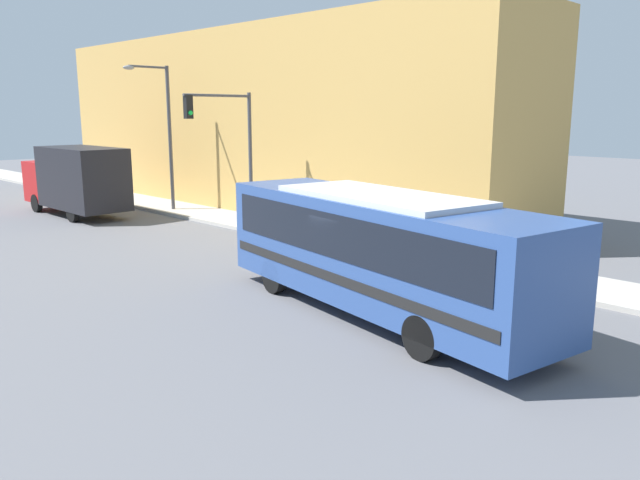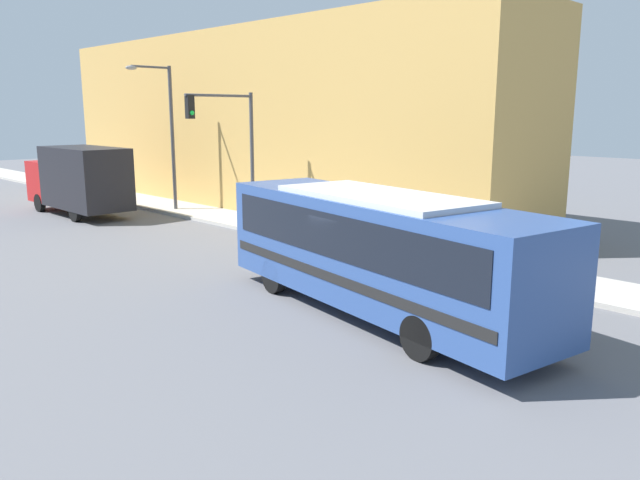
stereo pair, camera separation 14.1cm
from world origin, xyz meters
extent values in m
plane|color=slate|center=(0.00, 0.00, 0.00)|extent=(120.00, 120.00, 0.00)
cube|color=#B7B2A8|center=(5.81, 20.00, 0.07)|extent=(2.62, 70.00, 0.15)
cube|color=tan|center=(10.12, 16.19, 4.49)|extent=(6.00, 30.38, 8.97)
cube|color=#2D4C8C|center=(0.04, -0.06, 1.67)|extent=(4.26, 10.31, 2.52)
cube|color=black|center=(0.04, -0.06, 2.12)|extent=(4.16, 9.53, 1.05)
cube|color=black|center=(0.04, -0.06, 1.11)|extent=(4.23, 9.92, 0.24)
cube|color=silver|center=(0.04, -0.06, 2.98)|extent=(3.26, 5.83, 0.16)
cylinder|color=black|center=(1.69, 2.80, 0.48)|extent=(0.44, 0.99, 0.95)
cylinder|color=black|center=(-0.52, 3.19, 0.48)|extent=(0.44, 0.99, 0.95)
cylinder|color=black|center=(0.65, -2.97, 0.48)|extent=(0.44, 0.99, 0.95)
cylinder|color=black|center=(-1.56, -2.58, 0.48)|extent=(0.44, 0.99, 0.95)
cube|color=black|center=(1.50, 19.33, 1.89)|extent=(2.38, 5.14, 2.88)
cube|color=#B21919|center=(1.50, 22.90, 1.47)|extent=(2.26, 2.00, 2.04)
cylinder|color=black|center=(0.46, 22.54, 0.45)|extent=(0.25, 0.90, 0.90)
cylinder|color=black|center=(0.46, 18.37, 0.45)|extent=(0.25, 0.90, 0.90)
cylinder|color=gold|center=(5.10, 5.96, 0.47)|extent=(0.20, 0.20, 0.64)
sphere|color=gold|center=(5.10, 5.96, 0.85)|extent=(0.19, 0.19, 0.19)
cylinder|color=gold|center=(5.10, 5.85, 0.50)|extent=(0.09, 0.12, 0.09)
cylinder|color=#47474C|center=(5.25, 11.30, 2.95)|extent=(0.16, 0.16, 5.61)
cylinder|color=#47474C|center=(3.65, 11.30, 5.61)|extent=(3.20, 0.11, 0.11)
cube|color=black|center=(2.25, 11.30, 5.16)|extent=(0.30, 0.24, 0.90)
sphere|color=#19D83F|center=(2.25, 11.16, 4.93)|extent=(0.18, 0.18, 0.18)
cylinder|color=#47474C|center=(5.10, 7.33, 0.73)|extent=(0.06, 0.06, 1.17)
cylinder|color=#4C4C51|center=(5.10, 7.33, 1.43)|extent=(0.14, 0.14, 0.22)
cylinder|color=#47474C|center=(5.35, 17.69, 3.65)|extent=(0.18, 0.18, 7.00)
cylinder|color=#47474C|center=(4.34, 17.69, 7.05)|extent=(2.01, 0.11, 0.11)
ellipsoid|color=gray|center=(3.34, 17.69, 6.97)|extent=(0.56, 0.28, 0.20)
cylinder|color=#47382D|center=(5.68, 8.97, 0.54)|extent=(0.28, 0.28, 0.78)
cylinder|color=beige|center=(5.68, 8.97, 1.26)|extent=(0.34, 0.34, 0.65)
sphere|color=tan|center=(5.68, 8.97, 1.69)|extent=(0.21, 0.21, 0.21)
camera|label=1|loc=(-11.55, -9.57, 4.98)|focal=35.00mm
camera|label=2|loc=(-11.45, -9.67, 4.98)|focal=35.00mm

